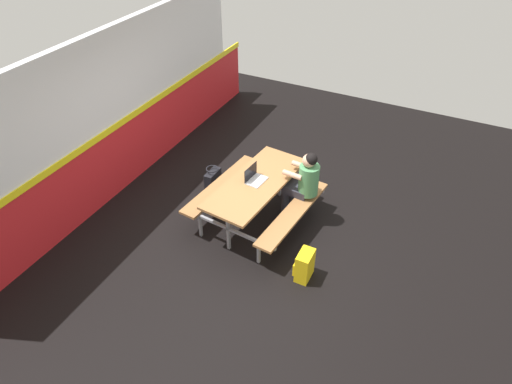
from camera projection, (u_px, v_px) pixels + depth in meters
name	position (u px, v px, depth m)	size (l,w,h in m)	color
ground_plane	(252.00, 226.00, 6.94)	(10.00, 10.00, 0.02)	black
accent_backdrop	(112.00, 119.00, 7.03)	(8.00, 0.14, 2.60)	red
picnic_table_main	(256.00, 191.00, 6.68)	(1.90, 1.71, 0.74)	#9E6B3D
student_nearer	(304.00, 180.00, 6.66)	(0.39, 0.54, 1.21)	#2D2D38
laptop_silver	(255.00, 178.00, 6.58)	(0.34, 0.25, 0.22)	silver
backpack_dark	(304.00, 265.00, 5.99)	(0.30, 0.22, 0.44)	yellow
tote_bag_bright	(213.00, 180.00, 7.54)	(0.34, 0.21, 0.43)	black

